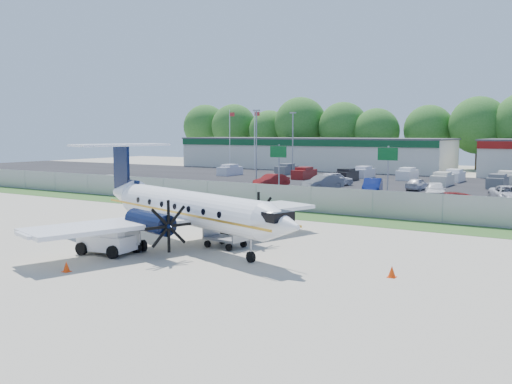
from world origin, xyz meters
The scene contains 30 objects.
ground centered at (0.00, 0.00, 0.00)m, with size 170.00×170.00×0.00m, color #B1AA95.
grass_verge centered at (0.00, 12.00, 0.01)m, with size 170.00×4.00×0.02m, color #2D561E.
access_road centered at (0.00, 19.00, 0.01)m, with size 170.00×8.00×0.02m, color black.
parking_lot centered at (0.00, 40.00, 0.01)m, with size 170.00×32.00×0.02m, color black.
perimeter_fence centered at (0.00, 14.00, 1.00)m, with size 120.00×0.06×1.99m.
building_west centered at (-24.00, 61.98, 2.63)m, with size 46.40×12.40×5.24m.
sign_left centered at (-8.00, 22.91, 3.61)m, with size 1.80×0.26×5.00m.
sign_mid centered at (3.00, 22.91, 3.61)m, with size 1.80×0.26×5.00m.
flagpole_west centered at (-35.92, 55.00, 5.64)m, with size 1.06×0.12×10.00m.
flagpole_east centered at (-30.92, 55.00, 5.64)m, with size 1.06×0.12×10.00m.
light_pole_nw centered at (-20.00, 38.00, 5.23)m, with size 0.90×0.35×9.09m.
light_pole_sw centered at (-20.00, 48.00, 5.23)m, with size 0.90×0.35×9.09m.
tree_line centered at (0.00, 74.00, 0.00)m, with size 112.00×6.00×14.00m, color #27601C, non-canonical shape.
aircraft centered at (0.07, -1.26, 2.10)m, with size 17.78×17.34×5.44m.
pushback_tug centered at (-1.87, -5.05, 0.71)m, with size 2.93×2.26×1.49m.
baggage_cart_near centered at (-1.90, -4.64, 0.56)m, with size 2.51×1.80×1.20m.
baggage_cart_far centered at (2.21, -0.63, 0.53)m, with size 2.30×1.53×1.14m.
cone_nose centered at (11.90, -2.03, 0.24)m, with size 0.36×0.36×0.51m.
cone_port_wing centered at (-0.71, -8.78, 0.23)m, with size 0.34×0.34×0.48m.
cone_starboard_wing centered at (2.07, 6.90, 0.23)m, with size 0.34×0.34×0.48m.
road_car_west centered at (-23.49, 17.56, 0.00)m, with size 2.37×5.83×1.69m, color silver.
road_car_mid centered at (8.76, 20.29, 0.00)m, with size 2.52×5.46×1.52m, color maroon.
parked_car_a centered at (-12.70, 29.51, 0.00)m, with size 1.61×4.62×1.52m, color maroon.
parked_car_b centered at (-6.50, 29.81, 0.00)m, with size 1.73×4.96×1.64m, color #595B5E.
parked_car_c centered at (-0.64, 29.08, 0.00)m, with size 1.68×4.82×1.59m, color navy.
parked_car_d centered at (5.77, 28.38, 0.00)m, with size 1.87×4.65×1.58m, color silver.
parked_car_e centered at (12.06, 28.57, 0.00)m, with size 2.48×5.38×1.49m, color silver.
parked_car_f centered at (-7.38, 34.79, 0.00)m, with size 1.97×4.90×1.67m, color silver.
parked_car_g centered at (2.00, 35.44, 0.00)m, with size 1.57×3.90×1.33m, color silver.
far_parking_rows centered at (0.00, 45.00, 0.00)m, with size 56.00×10.00×1.60m, color gray, non-canonical shape.
Camera 1 is at (19.65, -25.36, 6.19)m, focal length 40.00 mm.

